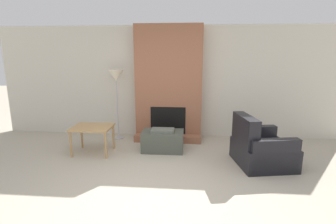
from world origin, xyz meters
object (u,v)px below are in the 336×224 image
ottoman (163,141)px  floor_lamp_left (116,79)px  side_table (92,130)px  armchair (259,150)px

ottoman → floor_lamp_left: 1.80m
ottoman → side_table: bearing=-169.5°
side_table → armchair: bearing=-5.1°
ottoman → armchair: armchair is taller
ottoman → armchair: bearing=-16.8°
ottoman → side_table: (-1.38, -0.26, 0.27)m
floor_lamp_left → ottoman: bearing=-32.6°
armchair → floor_lamp_left: bearing=56.0°
side_table → floor_lamp_left: bearing=76.2°
armchair → floor_lamp_left: (-2.94, 1.27, 1.12)m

